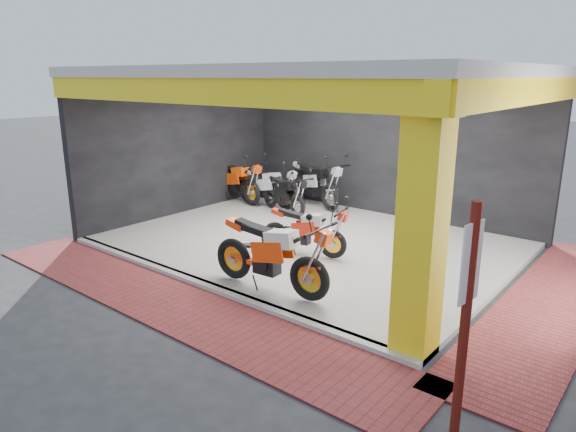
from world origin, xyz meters
name	(u,v)px	position (x,y,z in m)	size (l,w,h in m)	color
ground	(246,271)	(0.00, 0.00, 0.00)	(80.00, 80.00, 0.00)	#2D2D30
showroom_floor	(310,242)	(0.00, 2.00, 0.05)	(8.00, 6.00, 0.10)	silver
showroom_ceiling	(312,72)	(0.00, 2.00, 3.60)	(8.40, 6.40, 0.20)	beige
back_wall	(384,149)	(0.00, 5.10, 1.75)	(8.20, 0.20, 3.50)	black
left_wall	(182,148)	(-4.10, 2.00, 1.75)	(0.20, 6.20, 3.50)	black
corner_column	(422,226)	(3.75, -0.75, 1.75)	(0.50, 0.50, 3.50)	yellow
header_beam_front	(197,91)	(0.00, -1.00, 3.30)	(8.40, 0.30, 0.40)	yellow
header_beam_right	(523,91)	(4.00, 2.00, 3.30)	(0.30, 6.40, 0.40)	yellow
floor_kerb	(205,285)	(0.00, -1.02, 0.05)	(8.00, 0.20, 0.10)	silver
paver_front	(168,302)	(0.00, -1.80, 0.01)	(9.00, 1.40, 0.03)	maroon
paver_right	(551,304)	(4.80, 2.00, 0.01)	(1.40, 7.00, 0.03)	maroon
signpost	(466,314)	(4.78, -1.94, 1.34)	(0.10, 0.34, 2.45)	#5B150D
moto_hero	(310,257)	(1.85, -0.50, 0.84)	(2.41, 0.89, 1.47)	#FF400A
moto_row_a	(333,230)	(1.04, 1.33, 0.68)	(1.90, 0.70, 1.16)	red
moto_row_b	(298,195)	(-1.32, 3.25, 0.69)	(1.93, 0.72, 1.18)	black
moto_row_c	(252,181)	(-3.06, 3.46, 0.79)	(2.25, 0.83, 1.38)	#DD3E09
moto_row_d	(331,184)	(-1.06, 4.31, 0.82)	(2.37, 0.88, 1.45)	#B2B5BA
moto_row_e	(286,186)	(-2.02, 3.64, 0.75)	(2.12, 0.79, 1.30)	#B5B7BD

